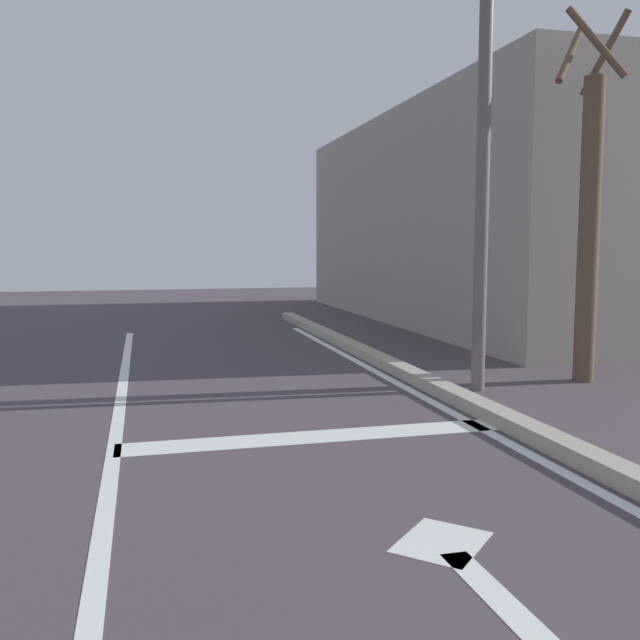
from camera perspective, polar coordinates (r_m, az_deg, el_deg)
name	(u,v)px	position (r m, az deg, el deg)	size (l,w,h in m)	color
lane_line_center	(101,545)	(4.34, -17.56, -17.20)	(0.12, 20.00, 0.01)	silver
lane_line_curbside	(604,494)	(5.29, 22.29, -13.07)	(0.12, 20.00, 0.01)	silver
stop_bar	(315,437)	(6.29, -0.41, -9.55)	(3.46, 0.40, 0.01)	silver
lane_arrow_stem	(519,618)	(3.58, 16.01, -22.45)	(0.16, 1.40, 0.01)	silver
lane_arrow_head	(442,542)	(4.26, 9.96, -17.50)	(0.56, 0.44, 0.01)	silver
curb_strip	(636,481)	(5.42, 24.49, -11.97)	(0.24, 24.00, 0.14)	#A79A8B
traffic_signal_mast	(426,50)	(8.29, 8.72, 21.04)	(3.77, 0.34, 5.90)	#62585A
roadside_tree	(589,215)	(9.29, 21.22, 8.06)	(0.99, 1.01, 4.56)	brown
building_block	(552,221)	(17.44, 18.49, 7.74)	(8.44, 12.13, 4.60)	#9E9789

